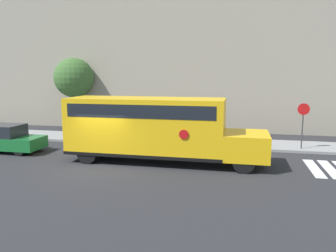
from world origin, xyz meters
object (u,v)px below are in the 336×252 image
(stop_sign, at_px, (303,120))
(tree_near_sidewalk, at_px, (74,78))
(school_bus, at_px, (154,126))
(parked_car, at_px, (4,138))

(stop_sign, height_order, tree_near_sidewalk, tree_near_sidewalk)
(school_bus, relative_size, parked_car, 2.28)
(school_bus, bearing_deg, tree_near_sidewalk, 135.99)
(tree_near_sidewalk, bearing_deg, school_bus, -44.01)
(stop_sign, bearing_deg, school_bus, -152.48)
(parked_car, height_order, stop_sign, stop_sign)
(parked_car, bearing_deg, stop_sign, 12.61)
(stop_sign, relative_size, tree_near_sidewalk, 0.49)
(school_bus, distance_m, stop_sign, 8.77)
(school_bus, relative_size, stop_sign, 3.58)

